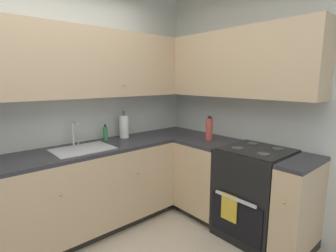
{
  "coord_description": "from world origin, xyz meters",
  "views": [
    {
      "loc": [
        -0.65,
        -1.3,
        1.58
      ],
      "look_at": [
        1.02,
        0.6,
        1.13
      ],
      "focal_mm": 27.62,
      "sensor_mm": 36.0,
      "label": 1
    }
  ],
  "objects_px": {
    "soap_bottle": "(105,133)",
    "oven_range": "(255,192)",
    "oil_bottle": "(209,129)",
    "paper_towel_roll": "(124,126)"
  },
  "relations": [
    {
      "from": "oven_range",
      "to": "soap_bottle",
      "type": "relative_size",
      "value": 5.72
    },
    {
      "from": "soap_bottle",
      "to": "paper_towel_roll",
      "type": "relative_size",
      "value": 0.56
    },
    {
      "from": "soap_bottle",
      "to": "paper_towel_roll",
      "type": "bearing_deg",
      "value": -4.88
    },
    {
      "from": "oven_range",
      "to": "soap_bottle",
      "type": "bearing_deg",
      "value": 124.23
    },
    {
      "from": "oil_bottle",
      "to": "soap_bottle",
      "type": "bearing_deg",
      "value": 140.03
    },
    {
      "from": "soap_bottle",
      "to": "oil_bottle",
      "type": "distance_m",
      "value": 1.18
    },
    {
      "from": "oven_range",
      "to": "oil_bottle",
      "type": "distance_m",
      "value": 0.83
    },
    {
      "from": "oven_range",
      "to": "oil_bottle",
      "type": "bearing_deg",
      "value": 91.76
    },
    {
      "from": "paper_towel_roll",
      "to": "soap_bottle",
      "type": "bearing_deg",
      "value": 175.12
    },
    {
      "from": "soap_bottle",
      "to": "oven_range",
      "type": "bearing_deg",
      "value": -55.77
    }
  ]
}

